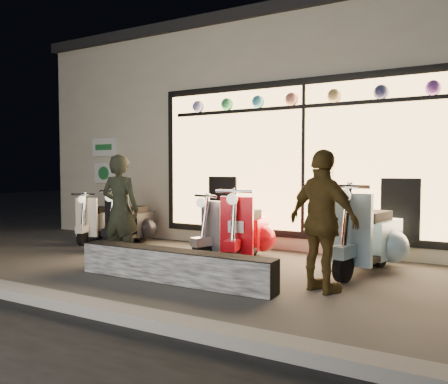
# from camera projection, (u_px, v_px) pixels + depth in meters

# --- Properties ---
(ground) EXTENTS (40.00, 40.00, 0.00)m
(ground) POSITION_uv_depth(u_px,v_px,m) (201.00, 271.00, 5.92)
(ground) COLOR #383533
(ground) RESTS_ON ground
(kerb) EXTENTS (40.00, 0.25, 0.12)m
(kerb) POSITION_uv_depth(u_px,v_px,m) (91.00, 308.00, 4.16)
(kerb) COLOR slate
(kerb) RESTS_ON ground
(shop_building) EXTENTS (10.20, 6.23, 4.20)m
(shop_building) POSITION_uv_depth(u_px,v_px,m) (312.00, 138.00, 10.18)
(shop_building) COLOR beige
(shop_building) RESTS_ON ground
(graffiti_barrier) EXTENTS (2.67, 0.28, 0.40)m
(graffiti_barrier) POSITION_uv_depth(u_px,v_px,m) (173.00, 266.00, 5.33)
(graffiti_barrier) COLOR black
(graffiti_barrier) RESTS_ON ground
(scooter_silver) EXTENTS (0.75, 1.34, 0.97)m
(scooter_silver) POSITION_uv_depth(u_px,v_px,m) (237.00, 233.00, 6.86)
(scooter_silver) COLOR black
(scooter_silver) RESTS_ON ground
(scooter_red) EXTENTS (0.64, 1.49, 1.06)m
(scooter_red) POSITION_uv_depth(u_px,v_px,m) (247.00, 232.00, 6.68)
(scooter_red) COLOR black
(scooter_red) RESTS_ON ground
(scooter_black) EXTENTS (0.56, 1.38, 0.98)m
(scooter_black) POSITION_uv_depth(u_px,v_px,m) (133.00, 223.00, 8.02)
(scooter_black) COLOR black
(scooter_black) RESTS_ON ground
(scooter_cream) EXTENTS (0.69, 1.25, 0.90)m
(scooter_cream) POSITION_uv_depth(u_px,v_px,m) (98.00, 221.00, 8.54)
(scooter_cream) COLOR black
(scooter_cream) RESTS_ON ground
(scooter_blue) EXTENTS (0.74, 1.61, 1.15)m
(scooter_blue) POSITION_uv_depth(u_px,v_px,m) (371.00, 237.00, 5.94)
(scooter_blue) COLOR black
(scooter_blue) RESTS_ON ground
(man) EXTENTS (0.63, 0.47, 1.59)m
(man) POSITION_uv_depth(u_px,v_px,m) (120.00, 210.00, 6.34)
(man) COLOR black
(man) RESTS_ON ground
(woman) EXTENTS (1.02, 0.76, 1.61)m
(woman) POSITION_uv_depth(u_px,v_px,m) (323.00, 221.00, 4.88)
(woman) COLOR brown
(woman) RESTS_ON ground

